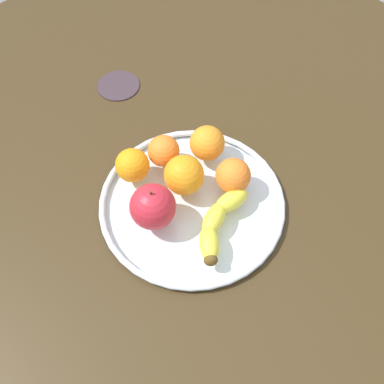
# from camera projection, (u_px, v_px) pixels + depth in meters

# --- Properties ---
(ground_plane) EXTENTS (1.62, 1.62, 0.04)m
(ground_plane) POSITION_uv_depth(u_px,v_px,m) (192.00, 211.00, 0.89)
(ground_plane) COLOR #3B2C16
(fruit_bowl) EXTENTS (0.35, 0.35, 0.02)m
(fruit_bowl) POSITION_uv_depth(u_px,v_px,m) (192.00, 203.00, 0.87)
(fruit_bowl) COLOR silver
(fruit_bowl) RESTS_ON ground_plane
(banana) EXTENTS (0.17, 0.10, 0.03)m
(banana) POSITION_uv_depth(u_px,v_px,m) (218.00, 222.00, 0.81)
(banana) COLOR yellow
(banana) RESTS_ON fruit_bowl
(apple) EXTENTS (0.08, 0.08, 0.09)m
(apple) POSITION_uv_depth(u_px,v_px,m) (153.00, 207.00, 0.80)
(apple) COLOR red
(apple) RESTS_ON fruit_bowl
(orange_front_right) EXTENTS (0.07, 0.07, 0.07)m
(orange_front_right) POSITION_uv_depth(u_px,v_px,m) (132.00, 165.00, 0.86)
(orange_front_right) COLOR orange
(orange_front_right) RESTS_ON fruit_bowl
(orange_front_left) EXTENTS (0.07, 0.07, 0.07)m
(orange_front_left) POSITION_uv_depth(u_px,v_px,m) (233.00, 176.00, 0.85)
(orange_front_left) COLOR orange
(orange_front_left) RESTS_ON fruit_bowl
(orange_center) EXTENTS (0.06, 0.06, 0.06)m
(orange_center) POSITION_uv_depth(u_px,v_px,m) (164.00, 151.00, 0.88)
(orange_center) COLOR orange
(orange_center) RESTS_ON fruit_bowl
(orange_back_right) EXTENTS (0.08, 0.08, 0.08)m
(orange_back_right) POSITION_uv_depth(u_px,v_px,m) (184.00, 175.00, 0.84)
(orange_back_right) COLOR orange
(orange_back_right) RESTS_ON fruit_bowl
(orange_back_left) EXTENTS (0.07, 0.07, 0.07)m
(orange_back_left) POSITION_uv_depth(u_px,v_px,m) (207.00, 143.00, 0.89)
(orange_back_left) COLOR orange
(orange_back_left) RESTS_ON fruit_bowl
(ambient_coaster) EXTENTS (0.10, 0.10, 0.01)m
(ambient_coaster) POSITION_uv_depth(u_px,v_px,m) (118.00, 85.00, 1.04)
(ambient_coaster) COLOR #392C33
(ambient_coaster) RESTS_ON ground_plane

